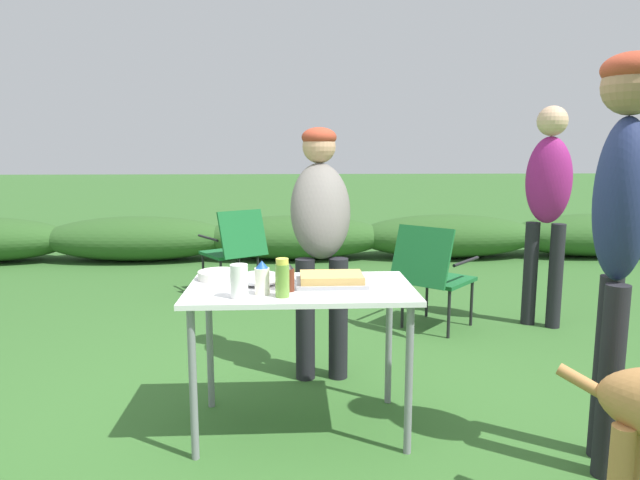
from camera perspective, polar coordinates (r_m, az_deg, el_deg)
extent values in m
plane|color=#336028|center=(3.06, -1.88, -18.22)|extent=(60.00, 60.00, 0.00)
ellipsoid|color=#2D5623|center=(7.62, -17.79, 0.16)|extent=(2.40, 0.90, 0.56)
ellipsoid|color=#2D5623|center=(7.36, -2.56, 0.29)|extent=(2.40, 0.90, 0.56)
ellipsoid|color=#2D5623|center=(7.64, 12.61, 0.40)|extent=(2.40, 0.90, 0.56)
ellipsoid|color=#2D5623|center=(8.40, 25.88, 0.47)|extent=(2.40, 0.90, 0.56)
cube|color=white|center=(2.80, -1.96, -4.89)|extent=(1.10, 0.64, 0.02)
cylinder|color=gray|center=(2.70, -12.58, -13.94)|extent=(0.04, 0.04, 0.71)
cylinder|color=gray|center=(2.72, 8.88, -13.69)|extent=(0.04, 0.04, 0.71)
cylinder|color=gray|center=(3.20, -10.96, -10.19)|extent=(0.04, 0.04, 0.71)
cylinder|color=gray|center=(3.21, 6.90, -10.00)|extent=(0.04, 0.04, 0.71)
cube|color=#9E9EA3|center=(2.83, 1.15, -4.30)|extent=(0.35, 0.25, 0.02)
cube|color=tan|center=(2.82, 1.16, -3.75)|extent=(0.31, 0.21, 0.04)
cylinder|color=white|center=(2.99, -10.07, -3.47)|extent=(0.22, 0.22, 0.04)
ellipsoid|color=silver|center=(2.85, -6.08, -3.81)|extent=(0.24, 0.24, 0.06)
cylinder|color=white|center=(2.59, -8.09, -4.10)|extent=(0.08, 0.08, 0.15)
cylinder|color=olive|center=(2.59, -3.79, -4.07)|extent=(0.06, 0.06, 0.15)
cylinder|color=#D1CC47|center=(2.57, -3.81, -2.14)|extent=(0.06, 0.06, 0.03)
cylinder|color=silver|center=(2.65, -5.81, -4.13)|extent=(0.07, 0.07, 0.12)
cone|color=#194793|center=(2.63, -5.84, -2.43)|extent=(0.06, 0.06, 0.04)
cylinder|color=#562314|center=(2.70, -3.19, -4.00)|extent=(0.06, 0.06, 0.11)
cone|color=black|center=(2.68, -3.20, -2.55)|extent=(0.05, 0.05, 0.03)
cylinder|color=black|center=(3.51, -1.48, -7.94)|extent=(0.12, 0.12, 0.75)
cylinder|color=black|center=(3.53, 1.84, -7.87)|extent=(0.12, 0.12, 0.75)
ellipsoid|color=slate|center=(3.50, 0.04, 3.00)|extent=(0.38, 0.48, 0.66)
sphere|color=tan|center=(3.59, -0.09, 9.33)|extent=(0.21, 0.21, 0.21)
ellipsoid|color=#993823|center=(3.59, -0.09, 10.24)|extent=(0.22, 0.22, 0.12)
cylinder|color=black|center=(4.89, 20.28, -3.17)|extent=(0.11, 0.11, 0.83)
cylinder|color=black|center=(4.86, 22.49, -3.36)|extent=(0.11, 0.11, 0.83)
ellipsoid|color=#931E70|center=(4.78, 21.90, 5.58)|extent=(0.42, 0.39, 0.67)
sphere|color=#DBAD89|center=(4.78, 22.23, 10.97)|extent=(0.23, 0.23, 0.23)
cylinder|color=black|center=(2.94, 26.61, -11.37)|extent=(0.10, 0.10, 0.85)
cylinder|color=black|center=(2.78, 27.03, -12.58)|extent=(0.10, 0.10, 0.85)
ellipsoid|color=navy|center=(2.69, 27.98, 3.56)|extent=(0.33, 0.38, 0.69)
sphere|color=#936B4C|center=(2.70, 28.73, 13.36)|extent=(0.24, 0.24, 0.24)
ellipsoid|color=#993823|center=(2.70, 28.83, 14.72)|extent=(0.25, 0.25, 0.14)
cylinder|color=#B27A42|center=(2.60, 28.51, -19.04)|extent=(0.08, 0.08, 0.45)
cylinder|color=#B27A42|center=(2.41, 24.93, -12.86)|extent=(0.19, 0.17, 0.11)
cube|color=#19602D|center=(5.71, -9.00, -1.32)|extent=(0.64, 0.64, 0.03)
cube|color=#19602D|center=(5.43, -7.71, 0.62)|extent=(0.47, 0.39, 0.44)
cylinder|color=black|center=(5.48, -9.86, -3.85)|extent=(0.02, 0.02, 0.38)
cylinder|color=black|center=(5.67, -6.22, -3.35)|extent=(0.02, 0.02, 0.38)
cylinder|color=black|center=(5.84, -11.60, -3.12)|extent=(0.02, 0.02, 0.38)
cylinder|color=black|center=(6.01, -8.12, -2.68)|extent=(0.02, 0.02, 0.38)
cylinder|color=black|center=(5.58, -11.14, 0.20)|extent=(0.25, 0.36, 0.02)
cylinder|color=black|center=(5.79, -7.01, 0.62)|extent=(0.25, 0.36, 0.02)
cube|color=#19602D|center=(4.61, 11.72, -3.90)|extent=(0.65, 0.65, 0.03)
cube|color=#19602D|center=(4.32, 10.11, -1.61)|extent=(0.45, 0.43, 0.44)
cylinder|color=black|center=(4.58, 8.24, -6.40)|extent=(0.02, 0.02, 0.38)
cylinder|color=black|center=(4.40, 12.76, -7.19)|extent=(0.02, 0.02, 0.38)
cylinder|color=black|center=(4.92, 10.64, -5.39)|extent=(0.02, 0.02, 0.38)
cylinder|color=black|center=(4.75, 14.91, -6.06)|extent=(0.02, 0.02, 0.38)
cylinder|color=black|center=(4.68, 9.28, -1.44)|extent=(0.29, 0.32, 0.02)
cylinder|color=black|center=(4.47, 14.41, -2.09)|extent=(0.29, 0.32, 0.02)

